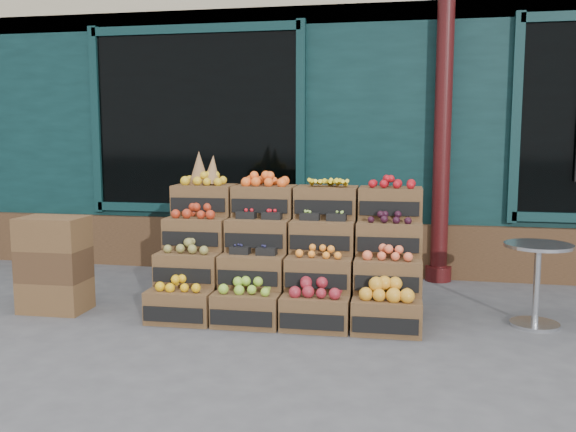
# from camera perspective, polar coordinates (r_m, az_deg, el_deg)

# --- Properties ---
(ground) EXTENTS (60.00, 60.00, 0.00)m
(ground) POSITION_cam_1_polar(r_m,az_deg,el_deg) (5.35, 0.60, -10.10)
(ground) COLOR #4A4A4D
(ground) RESTS_ON ground
(shop_facade) EXTENTS (12.00, 6.24, 4.80)m
(shop_facade) POSITION_cam_1_polar(r_m,az_deg,el_deg) (10.19, 6.25, 11.86)
(shop_facade) COLOR black
(shop_facade) RESTS_ON ground
(crate_display) EXTENTS (2.33, 1.18, 1.44)m
(crate_display) POSITION_cam_1_polar(r_m,az_deg,el_deg) (5.78, 0.20, -4.19)
(crate_display) COLOR brown
(crate_display) RESTS_ON ground
(spare_crates) EXTENTS (0.58, 0.41, 0.86)m
(spare_crates) POSITION_cam_1_polar(r_m,az_deg,el_deg) (6.17, -20.07, -4.05)
(spare_crates) COLOR brown
(spare_crates) RESTS_ON ground
(bistro_table) EXTENTS (0.56, 0.56, 0.70)m
(bistro_table) POSITION_cam_1_polar(r_m,az_deg,el_deg) (5.74, 21.27, -4.90)
(bistro_table) COLOR #B9BBC1
(bistro_table) RESTS_ON ground
(shopkeeper) EXTENTS (0.78, 0.64, 1.83)m
(shopkeeper) POSITION_cam_1_polar(r_m,az_deg,el_deg) (8.13, -6.19, 2.50)
(shopkeeper) COLOR #134423
(shopkeeper) RESTS_ON ground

